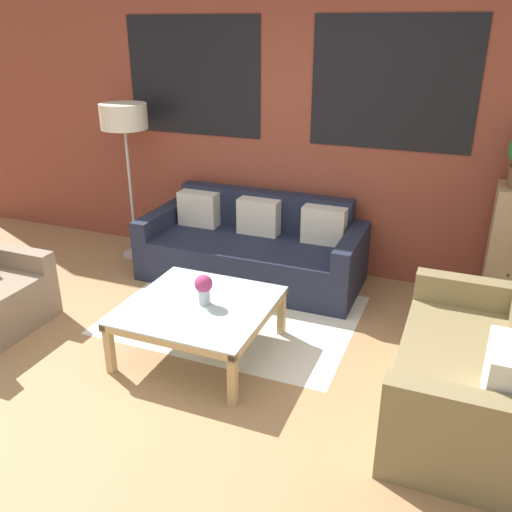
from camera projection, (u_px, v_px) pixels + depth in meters
ground_plane at (161, 398)px, 3.56m from camera, size 16.00×16.00×0.00m
wall_back_brick at (287, 123)px, 5.09m from camera, size 8.40×0.09×2.80m
rug at (234, 314)px, 4.59m from camera, size 2.01×1.48×0.00m
couch_dark at (253, 250)px, 5.17m from camera, size 2.07×0.88×0.78m
settee_vintage at (474, 373)px, 3.30m from camera, size 0.80×1.52×0.92m
coffee_table at (200, 310)px, 3.94m from camera, size 1.01×1.01×0.40m
floor_lamp at (124, 122)px, 5.25m from camera, size 0.46×0.46×1.57m
drawer_cabinet at (510, 251)px, 4.48m from camera, size 0.35×0.41×1.08m
flower_vase at (204, 287)px, 3.87m from camera, size 0.13×0.13×0.22m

